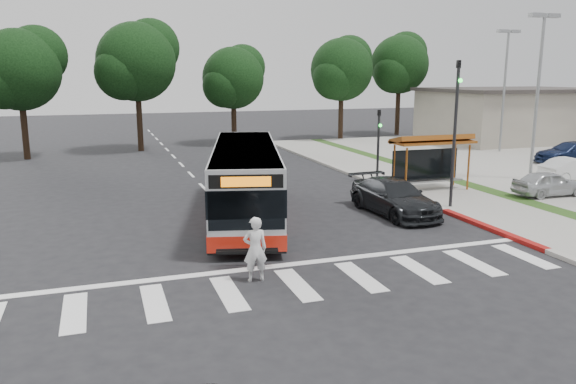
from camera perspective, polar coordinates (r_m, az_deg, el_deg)
name	(u,v)px	position (r m, az deg, el deg)	size (l,w,h in m)	color
ground	(252,238)	(20.83, -3.71, -4.64)	(140.00, 140.00, 0.00)	black
sidewalk_east	(403,180)	(32.24, 11.65, 1.18)	(4.00, 40.00, 0.12)	gray
curb_east	(372,182)	(31.29, 8.48, 1.01)	(0.30, 40.00, 0.15)	#9E9991
curb_east_red	(490,228)	(23.09, 19.85, -3.49)	(0.32, 6.00, 0.15)	maroon
parking_lot	(547,164)	(41.04, 24.86, 2.57)	(18.00, 36.00, 0.10)	gray
commercial_building	(512,116)	(54.34, 21.78, 7.14)	(14.00, 10.00, 4.40)	#A29988
building_roof_cap	(514,90)	(54.23, 21.97, 9.61)	(14.60, 10.60, 0.30)	#383330
crosswalk_ladder	(297,284)	(16.30, 0.94, -9.38)	(18.00, 2.60, 0.01)	silver
bus_shelter	(431,146)	(29.36, 14.34, 4.55)	(4.20, 1.60, 2.86)	#964E19
traffic_signal_ne_tall	(455,122)	(25.56, 16.65, 6.83)	(0.18, 0.37, 6.50)	black
traffic_signal_ne_short	(379,137)	(31.64, 9.18, 5.51)	(0.18, 0.37, 4.00)	black
lot_light_front	(539,74)	(34.28, 24.17, 10.86)	(1.90, 0.35, 9.01)	gray
lot_light_mid	(505,74)	(45.76, 21.22, 11.10)	(1.90, 0.35, 9.01)	gray
tree_ne_a	(342,69)	(51.89, 5.52, 12.37)	(6.16, 5.74, 9.30)	black
tree_ne_b	(400,63)	(56.86, 11.29, 12.69)	(6.16, 5.74, 10.02)	black
tree_north_a	(137,61)	(45.49, -15.06, 12.77)	(6.60, 6.15, 10.17)	black
tree_north_b	(234,77)	(48.67, -5.53, 11.55)	(5.72, 5.33, 8.43)	black
tree_north_c	(20,68)	(43.63, -25.56, 11.26)	(6.16, 5.74, 9.30)	black
transit_bus	(246,182)	(23.43, -4.33, 1.01)	(2.53, 11.67, 3.01)	silver
pedestrian	(255,249)	(16.31, -3.36, -5.81)	(0.70, 0.46, 1.93)	silver
dark_sedan	(394,197)	(24.49, 10.73, -0.50)	(2.09, 5.15, 1.49)	black
parked_car_0	(549,183)	(30.08, 24.99, 0.81)	(1.45, 3.60, 1.23)	#B4B7B9
parked_car_1	(574,169)	(34.91, 27.04, 2.07)	(1.36, 3.90, 1.29)	silver
parked_car_3	(570,152)	(41.83, 26.73, 3.60)	(1.97, 4.84, 1.40)	#111D3E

